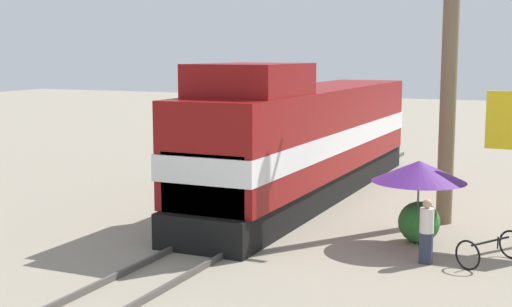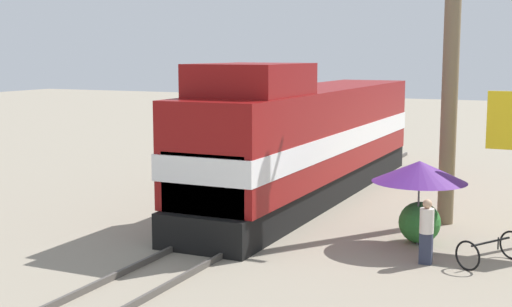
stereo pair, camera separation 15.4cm
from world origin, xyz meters
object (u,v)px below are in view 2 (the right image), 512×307
Objects in this scene: vendor_umbrella at (420,171)px; person_bystander at (427,229)px; bicycle at (490,250)px; utility_pole at (451,67)px; locomotive at (307,141)px.

person_bystander is at bearing -71.22° from vendor_umbrella.
bicycle is (1.42, 0.58, -0.48)m from person_bystander.
person_bystander is (0.55, -1.62, -1.12)m from vendor_umbrella.
utility_pole is at bearing -34.57° from bicycle.
bicycle is (1.75, -3.84, -4.28)m from utility_pole.
utility_pole is 5.06× the size of bicycle.
vendor_umbrella is 2.04m from person_bystander.
utility_pole is 5.80× the size of person_bystander.
person_bystander is (0.34, -4.42, -3.79)m from utility_pole.
vendor_umbrella is 2.74m from bicycle.
vendor_umbrella is (4.82, -4.40, -0.07)m from locomotive.
person_bystander is at bearing 53.25° from bicycle.
vendor_umbrella is at bearing 3.10° from bicycle.
vendor_umbrella is 1.56× the size of person_bystander.
vendor_umbrella is at bearing -94.37° from utility_pole.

